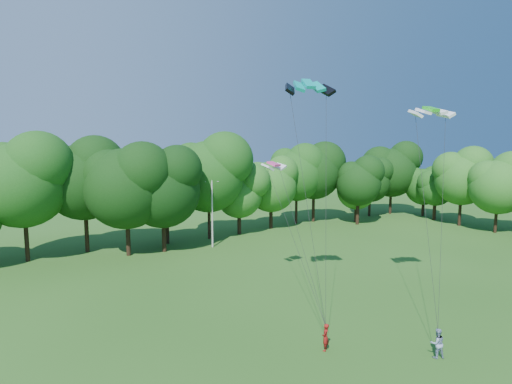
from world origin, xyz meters
TOP-DOWN VIEW (x-y plane):
  - utility_pole at (5.88, 32.23)m, footprint 1.53×0.60m
  - kite_flyer_left at (1.52, 7.15)m, footprint 0.70×0.67m
  - kite_flyer_right at (6.37, 3.32)m, footprint 1.02×0.94m
  - kite_teal at (3.82, 12.02)m, footprint 3.48×2.37m
  - kite_green at (11.63, 8.24)m, footprint 3.17×2.25m
  - kite_pink at (4.46, 17.15)m, footprint 2.21×1.41m
  - tree_back_center at (0.40, 33.21)m, footprint 9.12×9.12m
  - tree_back_east at (31.63, 34.99)m, footprint 6.55×6.55m

SIDE VIEW (x-z plane):
  - kite_flyer_left at x=1.52m, z-range 0.00..1.61m
  - kite_flyer_right at x=6.37m, z-range 0.00..1.70m
  - utility_pole at x=5.88m, z-range 0.12..8.06m
  - tree_back_east at x=31.63m, z-range 1.18..10.72m
  - tree_back_center at x=0.40m, z-range 1.65..14.92m
  - kite_pink at x=4.46m, z-range 10.21..10.60m
  - kite_green at x=11.63m, z-range 14.15..14.65m
  - kite_teal at x=3.82m, z-range 15.56..16.41m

